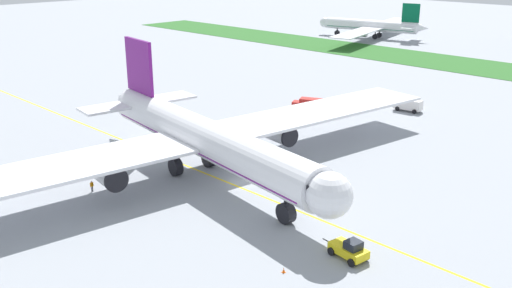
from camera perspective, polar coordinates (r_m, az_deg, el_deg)
The scene contains 9 objects.
ground_plane at distance 80.56m, azimuth -1.45°, elevation -3.81°, with size 600.00×600.00×0.00m, color #9399A0.
apron_taxi_line at distance 79.57m, azimuth -2.26°, elevation -4.12°, with size 280.00×0.36×0.01m, color yellow.
airliner_foreground at distance 80.67m, azimuth -5.45°, elevation 0.67°, with size 55.97×89.91×17.60m.
pushback_tug at distance 61.94m, azimuth 9.36°, elevation -10.42°, with size 6.12×2.96×2.25m.
ground_crew_wingwalker_port at distance 80.11m, azimuth -16.17°, elevation -4.00°, with size 0.31×0.54×1.57m.
traffic_cone_port_wing at distance 59.14m, azimuth 2.80°, elevation -12.52°, with size 0.36×0.36×0.58m.
service_truck_baggage_loader at distance 119.63m, azimuth 15.02°, elevation 3.97°, with size 5.72×3.15×2.95m.
service_truck_fuel_bowser at distance 114.41m, azimuth 5.30°, elevation 3.89°, with size 6.50×4.59×3.06m.
parked_airliner_far_left at distance 219.24m, azimuth 11.61°, elevation 11.55°, with size 41.38×66.87×13.24m.
Camera 1 is at (53.75, -51.33, 31.08)m, focal length 39.81 mm.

